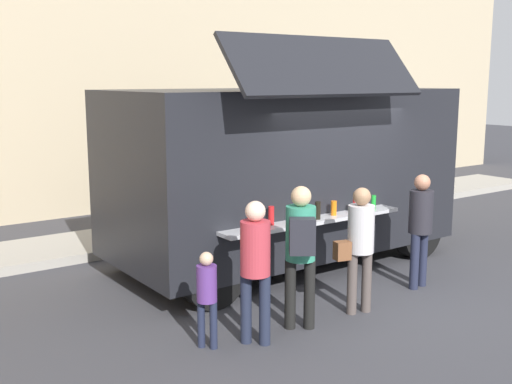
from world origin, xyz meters
TOP-DOWN VIEW (x-y plane):
  - ground_plane at (0.00, 0.00)m, footprint 60.00×60.00m
  - food_truck_main at (-0.09, 1.92)m, footprint 5.42×3.19m
  - trash_bin at (4.38, 4.24)m, footprint 0.60×0.60m
  - customer_front_ordering at (-0.68, -0.39)m, footprint 0.53×0.33m
  - customer_mid_with_backpack at (-1.63, -0.39)m, footprint 0.50×0.55m
  - customer_rear_waiting at (-2.29, -0.41)m, footprint 0.33×0.33m
  - customer_extra_browsing at (0.72, -0.18)m, footprint 0.34×0.33m
  - child_near_queue at (-2.79, -0.20)m, footprint 0.22×0.22m

SIDE VIEW (x-z plane):
  - ground_plane at x=0.00m, z-range 0.00..0.00m
  - trash_bin at x=4.38m, z-range 0.00..0.96m
  - child_near_queue at x=-2.79m, z-range 0.11..1.20m
  - customer_front_ordering at x=-0.68m, z-range 0.15..1.77m
  - customer_extra_browsing at x=0.72m, z-range 0.16..1.79m
  - customer_rear_waiting at x=-2.29m, z-range 0.16..1.79m
  - customer_mid_with_backpack at x=-1.63m, z-range 0.19..1.92m
  - food_truck_main at x=-0.09m, z-range -0.22..3.27m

